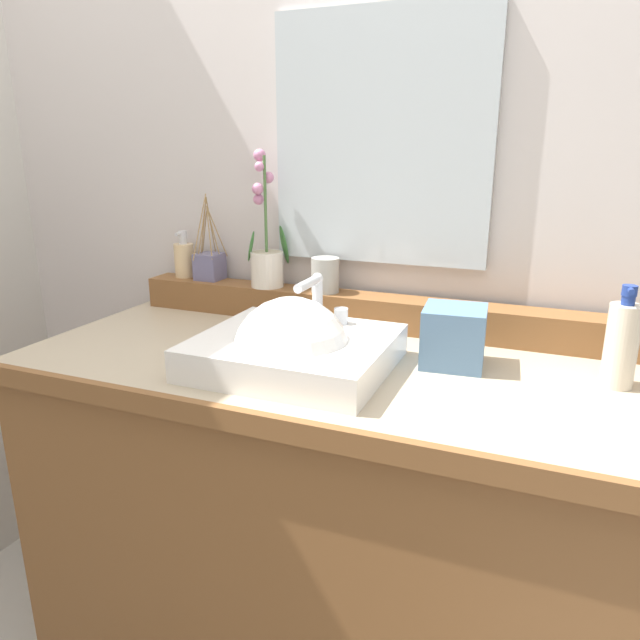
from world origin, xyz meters
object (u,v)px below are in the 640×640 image
at_px(soap_dispenser, 184,259).
at_px(tumbler_cup, 325,275).
at_px(soap_bar, 270,314).
at_px(potted_plant, 266,255).
at_px(reed_diffuser, 210,265).
at_px(lotion_bottle, 621,344).
at_px(tissue_box, 454,336).
at_px(sink_basin, 293,354).

bearing_deg(soap_dispenser, tumbler_cup, -2.92).
distance_m(soap_bar, potted_plant, 0.29).
xyz_separation_m(reed_diffuser, lotion_bottle, (1.07, -0.21, -0.04)).
bearing_deg(reed_diffuser, tissue_box, -15.88).
bearing_deg(reed_diffuser, potted_plant, -4.70).
xyz_separation_m(potted_plant, tumbler_cup, (0.18, -0.00, -0.04)).
relative_size(sink_basin, tumbler_cup, 4.33).
distance_m(reed_diffuser, tissue_box, 0.78).
distance_m(sink_basin, soap_bar, 0.16).
height_order(soap_bar, soap_dispenser, soap_dispenser).
bearing_deg(soap_dispenser, sink_basin, -35.22).
relative_size(soap_dispenser, tissue_box, 1.05).
distance_m(potted_plant, tumbler_cup, 0.18).
height_order(soap_bar, tissue_box, tissue_box).
bearing_deg(tissue_box, tumbler_cup, 152.85).
xyz_separation_m(sink_basin, reed_diffuser, (-0.43, 0.37, 0.09)).
bearing_deg(potted_plant, tissue_box, -19.60).
xyz_separation_m(soap_bar, tumbler_cup, (0.05, 0.24, 0.05)).
relative_size(sink_basin, lotion_bottle, 1.96).
xyz_separation_m(sink_basin, potted_plant, (-0.24, 0.35, 0.14)).
bearing_deg(tumbler_cup, lotion_bottle, -15.39).
height_order(soap_dispenser, tissue_box, soap_dispenser).
relative_size(soap_bar, tissue_box, 0.54).
height_order(tumbler_cup, reed_diffuser, reed_diffuser).
relative_size(soap_dispenser, tumbler_cup, 1.47).
xyz_separation_m(potted_plant, reed_diffuser, (-0.19, 0.02, -0.05)).
xyz_separation_m(soap_dispenser, lotion_bottle, (1.16, -0.21, -0.05)).
relative_size(soap_bar, potted_plant, 0.19).
bearing_deg(reed_diffuser, soap_bar, -38.33).
distance_m(sink_basin, soap_dispenser, 0.65).
distance_m(soap_dispenser, tumbler_cup, 0.46).
relative_size(lotion_bottle, tissue_box, 1.57).
bearing_deg(tissue_box, reed_diffuser, 164.12).
height_order(soap_dispenser, lotion_bottle, soap_dispenser).
relative_size(soap_bar, tumbler_cup, 0.76).
relative_size(potted_plant, tumbler_cup, 3.98).
height_order(potted_plant, tumbler_cup, potted_plant).
relative_size(tumbler_cup, reed_diffuser, 0.37).
relative_size(soap_bar, lotion_bottle, 0.34).
xyz_separation_m(tumbler_cup, reed_diffuser, (-0.37, 0.02, -0.00)).
bearing_deg(sink_basin, soap_dispenser, 144.78).
relative_size(sink_basin, tissue_box, 3.08).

